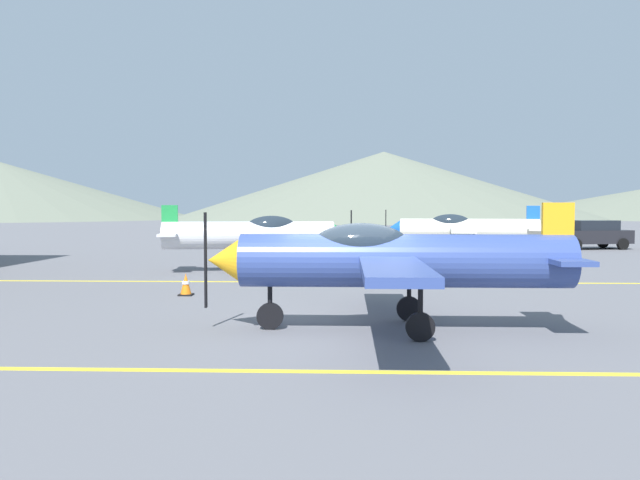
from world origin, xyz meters
TOP-DOWN VIEW (x-y plane):
  - ground_plane at (0.00, 0.00)m, footprint 400.00×400.00m
  - apron_line_near at (0.00, -3.25)m, footprint 80.00×0.16m
  - apron_line_far at (0.00, 7.65)m, footprint 80.00×0.16m
  - airplane_near at (0.80, -0.13)m, footprint 6.94×8.02m
  - airplane_mid at (-3.27, 11.06)m, footprint 7.05×8.07m
  - airplane_far at (5.36, 17.33)m, footprint 7.04×8.07m
  - car_sedan at (13.83, 24.35)m, footprint 4.58×2.71m
  - traffic_cone_front at (-4.25, 4.51)m, footprint 0.36×0.36m
  - hill_centerleft at (7.89, 115.63)m, footprint 84.44×84.44m

SIDE VIEW (x-z plane):
  - ground_plane at x=0.00m, z-range 0.00..0.00m
  - apron_line_near at x=0.00m, z-range 0.00..0.01m
  - apron_line_far at x=0.00m, z-range 0.00..0.01m
  - traffic_cone_front at x=-4.25m, z-range -0.01..0.58m
  - car_sedan at x=13.83m, z-range 0.03..1.65m
  - airplane_near at x=0.80m, z-range 0.15..2.56m
  - airplane_mid at x=-3.27m, z-range 0.15..2.56m
  - airplane_far at x=5.36m, z-range 0.15..2.56m
  - hill_centerleft at x=7.89m, z-range 0.00..13.46m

